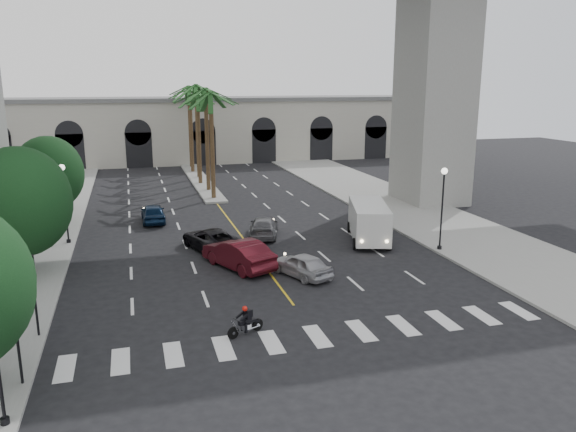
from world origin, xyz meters
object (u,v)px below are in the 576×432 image
object	(u,v)px
lamp_post_left_far	(65,197)
motorcycle_rider	(246,321)
lamp_post_right	(442,202)
traffic_signal_near	(15,321)
car_d	(264,227)
traffic_signal_far	(33,282)
car_a	(302,265)
car_e	(153,213)
car_b	(238,254)
car_c	(211,239)
cargo_van	(369,221)

from	to	relation	value
lamp_post_left_far	motorcycle_rider	bearing A→B (deg)	-62.53
lamp_post_right	traffic_signal_near	bearing A→B (deg)	-155.18
motorcycle_rider	car_d	bearing A→B (deg)	49.46
traffic_signal_far	motorcycle_rider	bearing A→B (deg)	-13.15
lamp_post_left_far	motorcycle_rider	size ratio (longest dim) A/B	3.19
car_a	car_e	size ratio (longest dim) A/B	0.93
lamp_post_right	motorcycle_rider	bearing A→B (deg)	-149.22
traffic_signal_near	traffic_signal_far	world-z (taller)	same
lamp_post_left_far	car_e	distance (m)	7.82
car_d	lamp_post_left_far	bearing A→B (deg)	9.95
car_b	car_c	bearing A→B (deg)	-100.30
lamp_post_left_far	traffic_signal_near	world-z (taller)	lamp_post_left_far
car_d	cargo_van	bearing A→B (deg)	170.71
car_c	car_b	bearing A→B (deg)	85.95
lamp_post_right	motorcycle_rider	world-z (taller)	lamp_post_right
car_e	car_a	bearing A→B (deg)	115.47
lamp_post_left_far	car_b	size ratio (longest dim) A/B	1.03
traffic_signal_far	motorcycle_rider	size ratio (longest dim) A/B	2.17
car_a	cargo_van	size ratio (longest dim) A/B	0.61
car_b	car_e	xyz separation A→B (m)	(-4.21, 12.50, -0.13)
car_b	car_e	bearing A→B (deg)	-95.41
car_b	car_d	bearing A→B (deg)	-139.50
lamp_post_left_far	traffic_signal_far	distance (m)	14.52
cargo_van	motorcycle_rider	bearing A→B (deg)	-115.32
cargo_van	lamp_post_right	bearing A→B (deg)	-28.37
lamp_post_left_far	lamp_post_right	world-z (taller)	same
traffic_signal_near	car_b	world-z (taller)	traffic_signal_near
lamp_post_left_far	car_b	world-z (taller)	lamp_post_left_far
traffic_signal_far	car_e	distance (m)	20.13
traffic_signal_near	cargo_van	size ratio (longest dim) A/B	0.57
traffic_signal_near	cargo_van	world-z (taller)	traffic_signal_near
lamp_post_right	car_a	world-z (taller)	lamp_post_right
car_d	cargo_van	world-z (taller)	cargo_van
motorcycle_rider	car_a	xyz separation A→B (m)	(4.42, 6.35, 0.08)
car_a	cargo_van	xyz separation A→B (m)	(6.44, 5.55, 0.76)
car_b	car_c	distance (m)	4.19
lamp_post_right	car_d	world-z (taller)	lamp_post_right
lamp_post_left_far	car_e	xyz separation A→B (m)	(5.69, 4.75, -2.50)
car_a	cargo_van	bearing A→B (deg)	-162.95
traffic_signal_far	car_b	bearing A→B (deg)	34.58
car_d	car_e	xyz separation A→B (m)	(-7.21, 6.20, 0.04)
lamp_post_right	car_b	bearing A→B (deg)	178.87
lamp_post_left_far	traffic_signal_near	bearing A→B (deg)	-89.69
lamp_post_left_far	car_b	xyz separation A→B (m)	(9.90, -7.74, -2.37)
car_a	car_b	world-z (taller)	car_b
lamp_post_right	motorcycle_rider	distance (m)	16.78
car_d	traffic_signal_near	bearing A→B (deg)	69.45
car_a	car_b	bearing A→B (deg)	-61.42
traffic_signal_near	car_d	distance (m)	21.40
traffic_signal_far	car_d	size ratio (longest dim) A/B	0.78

